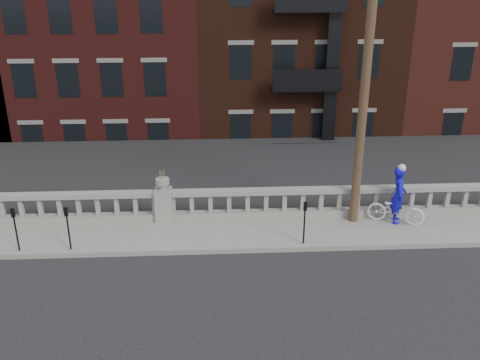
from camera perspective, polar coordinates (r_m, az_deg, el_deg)
name	(u,v)px	position (r m, az deg, el deg)	size (l,w,h in m)	color
ground	(153,292)	(14.51, -9.24, -11.75)	(120.00, 120.00, 0.00)	black
sidewalk	(162,236)	(17.03, -8.27, -5.88)	(32.00, 2.20, 0.15)	gray
balustrade	(164,206)	(17.63, -8.12, -2.80)	(28.00, 0.34, 1.03)	gray
planter_pedestal	(164,201)	(17.55, -8.15, -2.24)	(0.55, 0.55, 1.76)	gray
lower_level	(195,52)	(35.43, -4.85, 13.47)	(80.00, 44.00, 20.80)	#605E59
utility_pole	(367,65)	(16.44, 13.38, 11.86)	(1.60, 0.28, 10.00)	#422D1E
parking_meter_b	(15,225)	(16.80, -22.87, -4.43)	(0.10, 0.09, 1.36)	black
parking_meter_c	(68,224)	(16.34, -17.92, -4.45)	(0.10, 0.09, 1.36)	black
parking_meter_d	(305,218)	(15.99, 6.91, -4.06)	(0.10, 0.09, 1.36)	black
bicycle	(396,209)	(18.01, 16.30, -3.02)	(0.63, 1.80, 0.95)	silver
cyclist	(399,195)	(17.90, 16.56, -1.53)	(0.69, 0.45, 1.90)	#100CBD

